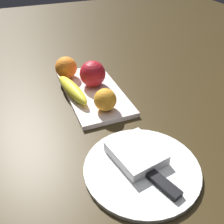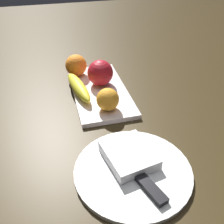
{
  "view_description": "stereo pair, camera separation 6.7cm",
  "coord_description": "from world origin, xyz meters",
  "px_view_note": "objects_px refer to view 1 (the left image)",
  "views": [
    {
      "loc": [
        -0.69,
        0.2,
        0.44
      ],
      "look_at": [
        -0.19,
        0.0,
        0.04
      ],
      "focal_mm": 41.34,
      "sensor_mm": 36.0,
      "label": 1
    },
    {
      "loc": [
        -0.71,
        0.14,
        0.44
      ],
      "look_at": [
        -0.19,
        0.0,
        0.04
      ],
      "focal_mm": 41.34,
      "sensor_mm": 36.0,
      "label": 2
    }
  ],
  "objects_px": {
    "knife": "(156,178)",
    "banana": "(72,89)",
    "folded_napkin": "(135,153)",
    "apple": "(93,74)",
    "orange_near_banana": "(66,68)",
    "fruit_tray": "(92,92)",
    "dinner_plate": "(141,169)",
    "orange_near_apple": "(104,100)"
  },
  "relations": [
    {
      "from": "banana",
      "to": "orange_near_banana",
      "type": "height_order",
      "value": "orange_near_banana"
    },
    {
      "from": "banana",
      "to": "orange_near_apple",
      "type": "relative_size",
      "value": 2.87
    },
    {
      "from": "fruit_tray",
      "to": "knife",
      "type": "distance_m",
      "value": 0.38
    },
    {
      "from": "fruit_tray",
      "to": "orange_near_banana",
      "type": "relative_size",
      "value": 4.53
    },
    {
      "from": "folded_napkin",
      "to": "fruit_tray",
      "type": "bearing_deg",
      "value": 0.0
    },
    {
      "from": "apple",
      "to": "orange_near_banana",
      "type": "bearing_deg",
      "value": 38.24
    },
    {
      "from": "knife",
      "to": "folded_napkin",
      "type": "bearing_deg",
      "value": -7.63
    },
    {
      "from": "orange_near_banana",
      "to": "folded_napkin",
      "type": "bearing_deg",
      "value": -172.88
    },
    {
      "from": "folded_napkin",
      "to": "apple",
      "type": "bearing_deg",
      "value": -2.23
    },
    {
      "from": "dinner_plate",
      "to": "banana",
      "type": "bearing_deg",
      "value": 10.66
    },
    {
      "from": "banana",
      "to": "orange_near_banana",
      "type": "xyz_separation_m",
      "value": [
        0.12,
        -0.01,
        0.02
      ]
    },
    {
      "from": "orange_near_banana",
      "to": "dinner_plate",
      "type": "height_order",
      "value": "orange_near_banana"
    },
    {
      "from": "orange_near_apple",
      "to": "dinner_plate",
      "type": "relative_size",
      "value": 0.25
    },
    {
      "from": "folded_napkin",
      "to": "orange_near_apple",
      "type": "bearing_deg",
      "value": 0.33
    },
    {
      "from": "banana",
      "to": "folded_napkin",
      "type": "xyz_separation_m",
      "value": [
        -0.31,
        -0.06,
        -0.01
      ]
    },
    {
      "from": "apple",
      "to": "orange_near_apple",
      "type": "relative_size",
      "value": 1.3
    },
    {
      "from": "orange_near_apple",
      "to": "apple",
      "type": "bearing_deg",
      "value": -5.76
    },
    {
      "from": "dinner_plate",
      "to": "folded_napkin",
      "type": "xyz_separation_m",
      "value": [
        0.03,
        0.0,
        0.02
      ]
    },
    {
      "from": "orange_near_banana",
      "to": "knife",
      "type": "distance_m",
      "value": 0.5
    },
    {
      "from": "apple",
      "to": "knife",
      "type": "xyz_separation_m",
      "value": [
        -0.41,
        0.0,
        -0.04
      ]
    },
    {
      "from": "fruit_tray",
      "to": "banana",
      "type": "relative_size",
      "value": 1.8
    },
    {
      "from": "orange_near_banana",
      "to": "folded_napkin",
      "type": "height_order",
      "value": "orange_near_banana"
    },
    {
      "from": "apple",
      "to": "orange_near_banana",
      "type": "distance_m",
      "value": 0.11
    },
    {
      "from": "fruit_tray",
      "to": "folded_napkin",
      "type": "xyz_separation_m",
      "value": [
        -0.31,
        0.0,
        0.02
      ]
    },
    {
      "from": "dinner_plate",
      "to": "folded_napkin",
      "type": "distance_m",
      "value": 0.04
    },
    {
      "from": "orange_near_apple",
      "to": "orange_near_banana",
      "type": "relative_size",
      "value": 0.88
    },
    {
      "from": "banana",
      "to": "dinner_plate",
      "type": "distance_m",
      "value": 0.34
    },
    {
      "from": "orange_near_apple",
      "to": "folded_napkin",
      "type": "distance_m",
      "value": 0.2
    },
    {
      "from": "orange_near_banana",
      "to": "dinner_plate",
      "type": "bearing_deg",
      "value": -173.38
    },
    {
      "from": "apple",
      "to": "dinner_plate",
      "type": "bearing_deg",
      "value": 177.96
    },
    {
      "from": "dinner_plate",
      "to": "orange_near_banana",
      "type": "bearing_deg",
      "value": 6.62
    },
    {
      "from": "fruit_tray",
      "to": "dinner_plate",
      "type": "relative_size",
      "value": 1.29
    },
    {
      "from": "orange_near_apple",
      "to": "fruit_tray",
      "type": "bearing_deg",
      "value": -0.58
    },
    {
      "from": "folded_napkin",
      "to": "knife",
      "type": "relative_size",
      "value": 0.65
    },
    {
      "from": "orange_near_banana",
      "to": "fruit_tray",
      "type": "bearing_deg",
      "value": -155.12
    },
    {
      "from": "fruit_tray",
      "to": "knife",
      "type": "bearing_deg",
      "value": -178.06
    },
    {
      "from": "knife",
      "to": "banana",
      "type": "bearing_deg",
      "value": -6.2
    },
    {
      "from": "apple",
      "to": "banana",
      "type": "relative_size",
      "value": 0.45
    },
    {
      "from": "fruit_tray",
      "to": "banana",
      "type": "xyz_separation_m",
      "value": [
        -0.0,
        0.06,
        0.03
      ]
    },
    {
      "from": "apple",
      "to": "fruit_tray",
      "type": "bearing_deg",
      "value": 156.31
    },
    {
      "from": "orange_near_apple",
      "to": "folded_napkin",
      "type": "height_order",
      "value": "orange_near_apple"
    },
    {
      "from": "orange_near_apple",
      "to": "orange_near_banana",
      "type": "height_order",
      "value": "orange_near_banana"
    }
  ]
}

